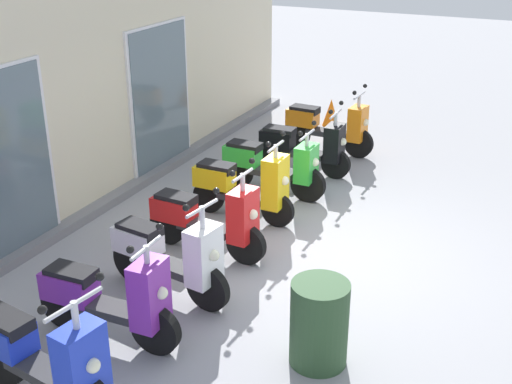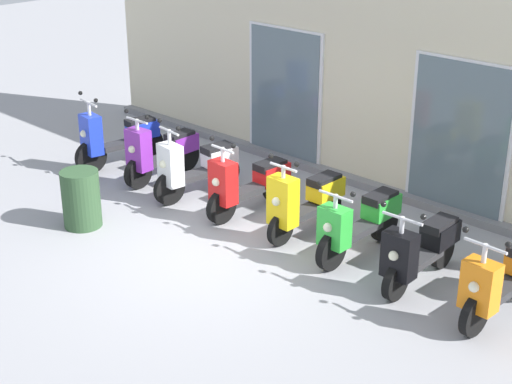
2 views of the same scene
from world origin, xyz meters
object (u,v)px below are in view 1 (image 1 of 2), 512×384
(scooter_white, at_px, (170,255))
(scooter_black, at_px, (305,146))
(scooter_purple, at_px, (110,298))
(scooter_red, at_px, (208,218))
(scooter_green, at_px, (272,165))
(scooter_orange, at_px, (329,125))
(scooter_yellow, at_px, (245,185))
(traffic_cone, at_px, (331,112))
(trash_bin, at_px, (319,323))
(scooter_blue, at_px, (43,359))

(scooter_white, bearing_deg, scooter_black, 0.46)
(scooter_white, bearing_deg, scooter_purple, 174.56)
(scooter_red, xyz_separation_m, scooter_black, (2.96, -0.08, -0.01))
(scooter_red, bearing_deg, scooter_green, 1.10)
(scooter_orange, bearing_deg, scooter_yellow, 178.02)
(scooter_white, relative_size, traffic_cone, 2.98)
(scooter_green, xyz_separation_m, trash_bin, (-3.36, -1.97, -0.05))
(scooter_yellow, bearing_deg, scooter_orange, -1.98)
(scooter_yellow, distance_m, trash_bin, 3.12)
(scooter_green, height_order, scooter_black, scooter_black)
(scooter_blue, height_order, scooter_black, scooter_blue)
(scooter_blue, xyz_separation_m, traffic_cone, (8.45, 0.49, -0.24))
(scooter_orange, distance_m, traffic_cone, 1.54)
(traffic_cone, bearing_deg, scooter_red, -176.14)
(scooter_purple, distance_m, scooter_yellow, 2.99)
(scooter_yellow, relative_size, scooter_orange, 0.91)
(scooter_blue, height_order, trash_bin, scooter_blue)
(scooter_purple, xyz_separation_m, scooter_orange, (5.98, -0.07, 0.00))
(scooter_purple, distance_m, trash_bin, 1.99)
(scooter_red, xyz_separation_m, trash_bin, (-1.39, -1.93, -0.06))
(scooter_purple, xyz_separation_m, scooter_white, (0.93, -0.09, 0.02))
(scooter_blue, relative_size, scooter_black, 1.06)
(scooter_yellow, bearing_deg, scooter_purple, -179.33)
(scooter_black, height_order, scooter_orange, scooter_orange)
(scooter_blue, height_order, scooter_green, scooter_blue)
(scooter_purple, height_order, scooter_black, scooter_purple)
(scooter_red, height_order, scooter_black, scooter_red)
(scooter_blue, height_order, scooter_purple, scooter_blue)
(scooter_red, height_order, traffic_cone, scooter_red)
(scooter_green, relative_size, traffic_cone, 3.18)
(scooter_blue, xyz_separation_m, scooter_red, (2.95, 0.12, -0.03))
(scooter_red, relative_size, scooter_orange, 0.98)
(scooter_blue, distance_m, scooter_white, 1.94)
(scooter_white, bearing_deg, trash_bin, -101.92)
(scooter_yellow, xyz_separation_m, scooter_green, (0.92, 0.02, -0.05))
(trash_bin, bearing_deg, traffic_cone, 18.49)
(scooter_white, relative_size, scooter_orange, 0.95)
(scooter_red, height_order, scooter_orange, scooter_red)
(scooter_red, xyz_separation_m, scooter_orange, (4.05, -0.09, 0.01))
(scooter_green, relative_size, scooter_orange, 1.01)
(scooter_yellow, distance_m, traffic_cone, 4.47)
(scooter_blue, distance_m, scooter_black, 5.91)
(scooter_purple, height_order, scooter_orange, scooter_purple)
(scooter_red, relative_size, scooter_black, 1.05)
(scooter_blue, bearing_deg, scooter_purple, 5.39)
(scooter_red, relative_size, scooter_green, 0.97)
(scooter_purple, relative_size, scooter_green, 0.94)
(scooter_yellow, bearing_deg, scooter_white, -176.56)
(scooter_purple, distance_m, scooter_orange, 5.98)
(trash_bin, height_order, traffic_cone, trash_bin)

